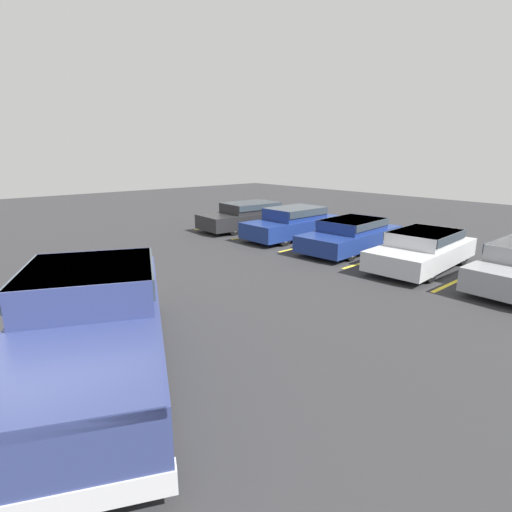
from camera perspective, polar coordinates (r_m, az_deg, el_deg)
name	(u,v)px	position (r m, az deg, el deg)	size (l,w,h in m)	color
ground_plane	(68,364)	(7.83, -25.30, -13.81)	(60.00, 60.00, 0.00)	#2D2D30
stall_stripe_a	(230,225)	(20.30, -3.74, 4.50)	(0.12, 4.20, 0.01)	yellow
stall_stripe_b	(268,233)	(18.12, 1.77, 3.30)	(0.12, 4.20, 0.01)	yellow
stall_stripe_c	(317,244)	(16.16, 8.68, 1.75)	(0.12, 4.20, 0.01)	yellow
stall_stripe_d	(380,258)	(14.50, 17.31, -0.22)	(0.12, 4.20, 0.01)	yellow
stall_stripe_e	(466,277)	(13.28, 27.84, -2.61)	(0.12, 4.20, 0.01)	yellow
pickup_truck	(92,327)	(6.82, -22.38, -9.32)	(6.15, 4.36, 1.81)	navy
parked_sedan_a	(249,215)	(19.01, -0.95, 5.90)	(2.11, 4.89, 1.26)	#232326
parked_sedan_b	(294,222)	(17.01, 5.42, 4.87)	(1.85, 4.61, 1.30)	navy
parked_sedan_c	(351,234)	(15.23, 13.44, 3.12)	(2.22, 4.67, 1.16)	navy
parked_sedan_d	(423,248)	(13.56, 22.74, 1.04)	(2.11, 4.51, 1.17)	#B7BABF
traffic_cone	(121,270)	(11.99, -18.79, -1.85)	(0.38, 0.38, 0.67)	black
wheel_stop_curb	(373,235)	(17.98, 16.41, 2.84)	(1.99, 0.20, 0.14)	#B7B2A8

